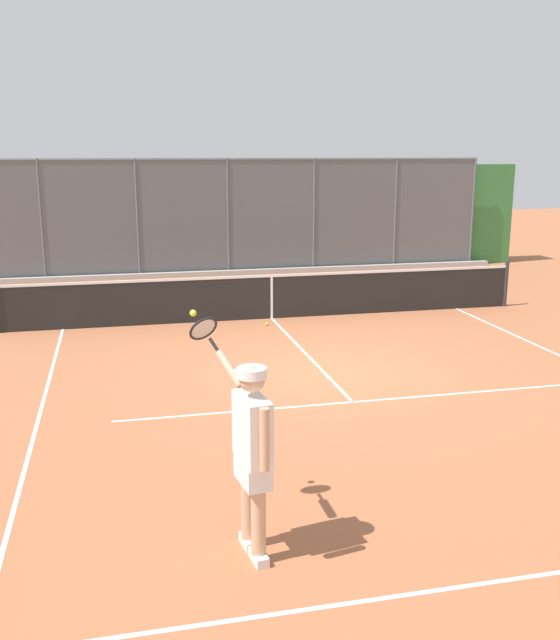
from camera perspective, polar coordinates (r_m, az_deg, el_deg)
The scene contains 6 objects.
ground_plane at distance 11.69m, azimuth 3.52°, elevation -4.20°, with size 60.00×60.00×0.00m, color #A8603D.
court_line_markings at distance 10.05m, azimuth 6.50°, elevation -7.22°, with size 8.77×9.93×0.01m.
fence_backdrop at distance 21.45m, azimuth -4.44°, elevation 8.07°, with size 18.50×1.37×3.35m.
tennis_net at distance 15.29m, azimuth -0.68°, elevation 1.94°, with size 11.26×0.09×1.07m.
tennis_player at distance 6.25m, azimuth -2.32°, elevation -10.01°, with size 0.62×1.39×2.05m.
tennis_ball_near_baseline at distance 14.76m, azimuth -1.07°, elevation -0.32°, with size 0.07×0.07×0.07m, color #CCDB33.
Camera 1 is at (3.21, 10.67, 3.52)m, focal length 39.85 mm.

